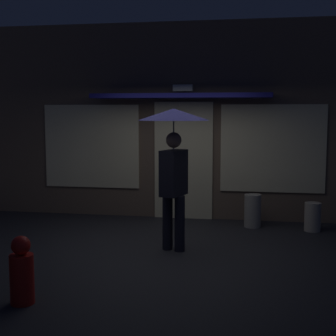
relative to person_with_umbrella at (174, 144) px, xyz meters
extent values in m
plane|color=#26262B|center=(-0.16, -0.01, -1.56)|extent=(18.00, 18.00, 0.00)
cube|color=brown|center=(-0.16, 2.34, 0.27)|extent=(10.03, 0.30, 3.67)
cube|color=beige|center=(-0.16, 2.17, -0.46)|extent=(1.10, 0.04, 2.20)
cube|color=beige|center=(-1.96, 2.17, -0.21)|extent=(1.88, 0.04, 1.60)
cube|color=beige|center=(1.47, 2.17, -0.21)|extent=(1.88, 0.04, 1.60)
cube|color=white|center=(-0.16, 2.09, 0.89)|extent=(0.36, 0.16, 0.12)
cube|color=navy|center=(-0.16, 1.84, 0.74)|extent=(3.20, 0.70, 0.08)
cylinder|color=black|center=(0.10, -0.03, -1.16)|extent=(0.15, 0.15, 0.81)
cylinder|color=black|center=(-0.09, 0.03, -1.16)|extent=(0.15, 0.15, 0.81)
cube|color=black|center=(0.00, 0.00, -0.42)|extent=(0.37, 0.51, 0.66)
cube|color=silver|center=(-0.12, -0.04, -0.42)|extent=(0.06, 0.14, 0.53)
cube|color=red|center=(-0.12, -0.04, -0.44)|extent=(0.04, 0.06, 0.42)
sphere|color=tan|center=(0.00, 0.00, 0.05)|extent=(0.23, 0.23, 0.23)
cylinder|color=slate|center=(0.00, 0.00, 0.06)|extent=(0.02, 0.02, 0.89)
cone|color=#14144C|center=(0.00, 0.00, 0.42)|extent=(1.02, 1.02, 0.17)
cylinder|color=#9E998E|center=(1.14, 1.66, -1.27)|extent=(0.29, 0.29, 0.58)
cylinder|color=#B2A899|center=(2.14, 1.54, -1.32)|extent=(0.27, 0.27, 0.49)
cylinder|color=#B21914|center=(-1.26, -2.24, -1.30)|extent=(0.25, 0.25, 0.53)
sphere|color=#B21914|center=(-1.26, -2.24, -0.93)|extent=(0.20, 0.20, 0.20)
camera|label=1|loc=(1.11, -6.85, 0.46)|focal=52.03mm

